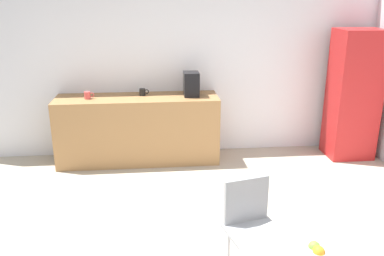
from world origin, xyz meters
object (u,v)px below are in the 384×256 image
at_px(mug_green, 88,95).
at_px(mug_white, 143,92).
at_px(coffee_maker, 191,84).
at_px(chair_gray, 251,218).
at_px(locker_cabinet, 353,95).
at_px(fruit_bowl, 317,256).

bearing_deg(mug_green, mug_white, 8.93).
bearing_deg(mug_green, coffee_maker, 1.25).
xyz_separation_m(chair_gray, mug_green, (-1.59, 2.50, 0.43)).
bearing_deg(chair_gray, mug_green, 122.45).
distance_m(locker_cabinet, coffee_maker, 2.23).
distance_m(chair_gray, coffee_maker, 2.59).
height_order(chair_gray, fruit_bowl, fruit_bowl).
relative_size(locker_cabinet, mug_white, 13.70).
xyz_separation_m(locker_cabinet, mug_green, (-3.58, 0.07, 0.06)).
bearing_deg(mug_green, fruit_bowl, -62.56).
height_order(mug_white, coffee_maker, coffee_maker).
relative_size(chair_gray, mug_green, 6.43).
xyz_separation_m(mug_green, coffee_maker, (1.36, 0.03, 0.11)).
height_order(locker_cabinet, mug_green, locker_cabinet).
bearing_deg(locker_cabinet, mug_green, 178.87).
distance_m(chair_gray, mug_green, 2.99).
bearing_deg(coffee_maker, chair_gray, -84.79).
relative_size(locker_cabinet, chair_gray, 2.13).
bearing_deg(mug_white, locker_cabinet, -3.63).
xyz_separation_m(chair_gray, fruit_bowl, (0.16, -0.88, 0.27)).
height_order(chair_gray, mug_green, mug_green).
xyz_separation_m(fruit_bowl, mug_white, (-1.04, 3.49, 0.16)).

